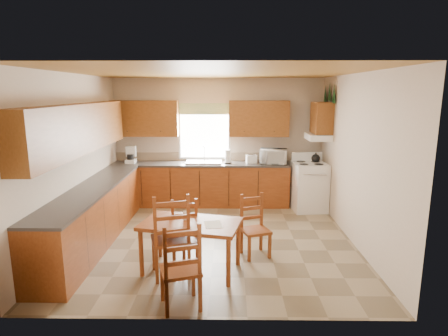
{
  "coord_description": "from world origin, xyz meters",
  "views": [
    {
      "loc": [
        0.23,
        -5.87,
        2.42
      ],
      "look_at": [
        0.15,
        0.3,
        1.15
      ],
      "focal_mm": 30.0,
      "sensor_mm": 36.0,
      "label": 1
    }
  ],
  "objects_px": {
    "microwave": "(273,156)",
    "dining_table": "(191,246)",
    "chair_far_left": "(186,236)",
    "chair_near_left": "(180,264)",
    "chair_near_right": "(170,234)",
    "stove": "(309,187)",
    "chair_far_right": "(256,227)"
  },
  "relations": [
    {
      "from": "stove",
      "to": "chair_far_right",
      "type": "height_order",
      "value": "stove"
    },
    {
      "from": "microwave",
      "to": "chair_near_right",
      "type": "height_order",
      "value": "microwave"
    },
    {
      "from": "dining_table",
      "to": "chair_near_left",
      "type": "distance_m",
      "value": 0.89
    },
    {
      "from": "stove",
      "to": "chair_near_left",
      "type": "distance_m",
      "value": 4.22
    },
    {
      "from": "dining_table",
      "to": "chair_far_right",
      "type": "height_order",
      "value": "chair_far_right"
    },
    {
      "from": "dining_table",
      "to": "chair_far_left",
      "type": "distance_m",
      "value": 0.18
    },
    {
      "from": "dining_table",
      "to": "stove",
      "type": "bearing_deg",
      "value": 64.17
    },
    {
      "from": "chair_near_right",
      "to": "chair_far_left",
      "type": "height_order",
      "value": "chair_near_right"
    },
    {
      "from": "stove",
      "to": "chair_near_left",
      "type": "xyz_separation_m",
      "value": [
        -2.19,
        -3.6,
        0.03
      ]
    },
    {
      "from": "chair_near_right",
      "to": "chair_far_left",
      "type": "xyz_separation_m",
      "value": [
        0.17,
        0.22,
        -0.11
      ]
    },
    {
      "from": "stove",
      "to": "chair_near_right",
      "type": "distance_m",
      "value": 3.74
    },
    {
      "from": "stove",
      "to": "dining_table",
      "type": "xyz_separation_m",
      "value": [
        -2.16,
        -2.73,
        -0.14
      ]
    },
    {
      "from": "microwave",
      "to": "dining_table",
      "type": "height_order",
      "value": "microwave"
    },
    {
      "from": "microwave",
      "to": "stove",
      "type": "bearing_deg",
      "value": -13.68
    },
    {
      "from": "dining_table",
      "to": "chair_near_right",
      "type": "xyz_separation_m",
      "value": [
        -0.26,
        -0.13,
        0.22
      ]
    },
    {
      "from": "chair_near_left",
      "to": "stove",
      "type": "bearing_deg",
      "value": -139.09
    },
    {
      "from": "chair_far_left",
      "to": "chair_far_right",
      "type": "xyz_separation_m",
      "value": [
        0.99,
        0.38,
        -0.01
      ]
    },
    {
      "from": "chair_near_left",
      "to": "chair_far_left",
      "type": "relative_size",
      "value": 1.1
    },
    {
      "from": "microwave",
      "to": "chair_near_right",
      "type": "xyz_separation_m",
      "value": [
        -1.71,
        -3.14,
        -0.5
      ]
    },
    {
      "from": "microwave",
      "to": "chair_near_left",
      "type": "height_order",
      "value": "microwave"
    },
    {
      "from": "stove",
      "to": "dining_table",
      "type": "relative_size",
      "value": 0.75
    },
    {
      "from": "microwave",
      "to": "dining_table",
      "type": "relative_size",
      "value": 0.4
    },
    {
      "from": "chair_near_left",
      "to": "chair_far_left",
      "type": "height_order",
      "value": "chair_near_left"
    },
    {
      "from": "chair_far_left",
      "to": "dining_table",
      "type": "bearing_deg",
      "value": -59.71
    },
    {
      "from": "dining_table",
      "to": "chair_near_right",
      "type": "relative_size",
      "value": 1.14
    },
    {
      "from": "dining_table",
      "to": "chair_far_right",
      "type": "xyz_separation_m",
      "value": [
        0.91,
        0.48,
        0.11
      ]
    },
    {
      "from": "chair_near_left",
      "to": "chair_near_right",
      "type": "distance_m",
      "value": 0.79
    },
    {
      "from": "chair_far_left",
      "to": "chair_near_left",
      "type": "bearing_deg",
      "value": -97.39
    },
    {
      "from": "microwave",
      "to": "chair_near_left",
      "type": "bearing_deg",
      "value": -102.51
    },
    {
      "from": "chair_near_left",
      "to": "chair_near_right",
      "type": "relative_size",
      "value": 0.9
    },
    {
      "from": "microwave",
      "to": "chair_far_left",
      "type": "distance_m",
      "value": 3.35
    },
    {
      "from": "stove",
      "to": "chair_near_right",
      "type": "height_order",
      "value": "chair_near_right"
    }
  ]
}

